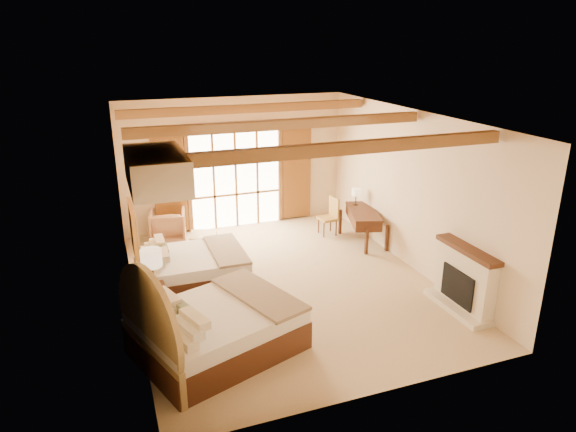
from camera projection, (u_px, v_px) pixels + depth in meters
name	position (u px, v px, depth m)	size (l,w,h in m)	color
floor	(283.00, 283.00, 9.96)	(7.00, 7.00, 0.00)	#CAB488
wall_back	(235.00, 163.00, 12.52)	(5.50, 5.50, 0.00)	beige
wall_left	(128.00, 223.00, 8.53)	(7.00, 7.00, 0.00)	beige
wall_right	(411.00, 190.00, 10.32)	(7.00, 7.00, 0.00)	beige
ceiling	(283.00, 117.00, 8.89)	(7.00, 7.00, 0.00)	#BB7535
ceiling_beams	(283.00, 124.00, 8.93)	(5.39, 4.60, 0.18)	brown
french_doors	(236.00, 178.00, 12.59)	(3.95, 0.08, 2.60)	white
fireplace	(463.00, 282.00, 8.86)	(0.46, 1.40, 1.16)	beige
painting	(133.00, 229.00, 7.83)	(0.06, 0.95, 0.75)	gold
canopy_valance	(156.00, 170.00, 6.42)	(0.70, 1.40, 0.45)	#F8E4C3
bed_near	(207.00, 326.00, 7.63)	(2.82, 2.38, 1.50)	#421D10
bed_far	(183.00, 266.00, 9.74)	(2.05, 1.60, 1.34)	#421D10
nightstand	(153.00, 302.00, 8.69)	(0.46, 0.46, 0.55)	#421D10
floor_lamp	(152.00, 263.00, 7.76)	(0.32, 0.32, 1.51)	#3B2D1C
armchair	(168.00, 226.00, 11.92)	(0.79, 0.81, 0.74)	#AC7552
ottoman	(204.00, 242.00, 11.38)	(0.57, 0.57, 0.41)	tan
desk	(363.00, 225.00, 11.83)	(1.01, 1.54, 0.77)	#421D10
desk_chair	(328.00, 223.00, 12.34)	(0.45, 0.45, 0.91)	#A27E40
desk_lamp	(356.00, 193.00, 12.03)	(0.20, 0.20, 0.39)	#3B2D1C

